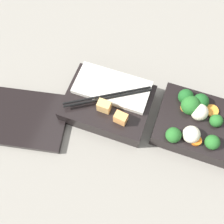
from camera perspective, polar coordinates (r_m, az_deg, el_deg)
name	(u,v)px	position (r m, az deg, el deg)	size (l,w,h in m)	color
ground_plane	(152,115)	(0.64, 8.70, -0.64)	(3.00, 3.00, 0.00)	gray
bento_tray_vegetable	(201,125)	(0.62, 18.78, -2.69)	(0.20, 0.15, 0.08)	black
bento_tray_rice	(110,103)	(0.62, -0.35, 2.03)	(0.20, 0.15, 0.07)	black
bento_lid	(28,119)	(0.65, -17.83, -1.48)	(0.19, 0.14, 0.01)	black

